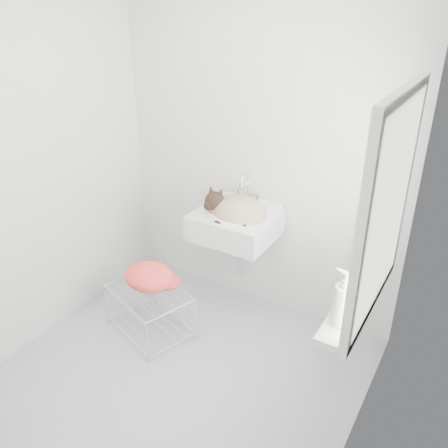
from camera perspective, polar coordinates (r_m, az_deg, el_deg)
The scene contains 15 objects.
floor at distance 3.23m, azimuth -5.13°, elevation -17.54°, with size 2.20×2.00×0.02m, color #B0B0B0.
back_wall at distance 3.34m, azimuth 4.15°, elevation 9.09°, with size 2.20×0.02×2.50m, color silver.
right_wall at distance 2.12m, azimuth 18.39°, elevation -2.81°, with size 0.02×2.00×2.50m, color silver.
left_wall at distance 3.28m, azimuth -21.97°, elevation 6.95°, with size 0.02×2.00×2.50m, color silver.
window_glass at distance 2.26m, azimuth 19.63°, elevation 1.66°, with size 0.01×0.80×1.00m, color white.
window_frame at distance 2.26m, azimuth 19.26°, elevation 1.74°, with size 0.04×0.90×1.10m, color white.
windowsill at distance 2.52m, azimuth 16.18°, elevation -8.77°, with size 0.16×0.88×0.04m, color white.
sink at distance 3.28m, azimuth 1.41°, elevation 1.32°, with size 0.56×0.49×0.22m, color white.
faucet at distance 3.37m, azimuth 2.95°, elevation 4.59°, with size 0.20×0.14×0.20m, color silver, non-canonical shape.
cat at distance 3.24m, azimuth 1.47°, elevation 1.80°, with size 0.43×0.35×0.26m.
wire_rack at distance 3.49m, azimuth -9.04°, elevation -10.76°, with size 0.57×0.40×0.34m, color beige.
towel at distance 3.42m, azimuth -9.10°, elevation -7.12°, with size 0.39×0.27×0.16m, color orange.
bottle_a at distance 2.29m, azimuth 14.09°, elevation -11.71°, with size 0.09×0.09×0.24m, color beige.
bottle_b at distance 2.50m, azimuth 15.92°, elevation -8.52°, with size 0.08×0.08×0.18m, color teal.
bottle_c at distance 2.66m, azimuth 17.15°, elevation -6.32°, with size 0.13×0.13×0.16m, color silver.
Camera 1 is at (1.43, -1.85, 2.23)m, focal length 37.21 mm.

